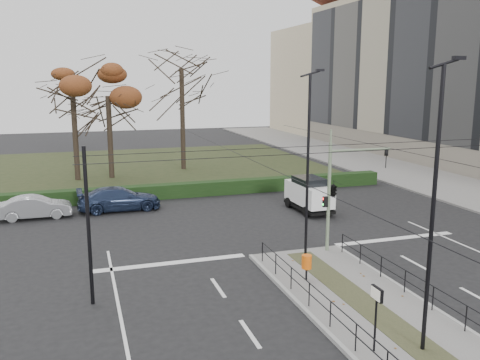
% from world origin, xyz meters
% --- Properties ---
extents(ground, '(140.00, 140.00, 0.00)m').
position_xyz_m(ground, '(0.00, 0.00, 0.00)').
color(ground, black).
rests_on(ground, ground).
extents(median_island, '(4.40, 15.00, 0.14)m').
position_xyz_m(median_island, '(0.00, -2.50, 0.07)').
color(median_island, slate).
rests_on(median_island, ground).
extents(sidewalk_east, '(8.00, 90.00, 0.14)m').
position_xyz_m(sidewalk_east, '(18.00, 22.00, 0.07)').
color(sidewalk_east, slate).
rests_on(sidewalk_east, ground).
extents(park, '(38.00, 26.00, 0.10)m').
position_xyz_m(park, '(-6.00, 32.00, 0.05)').
color(park, black).
rests_on(park, ground).
extents(hedge, '(38.00, 1.00, 1.00)m').
position_xyz_m(hedge, '(-6.00, 18.60, 0.50)').
color(hedge, black).
rests_on(hedge, ground).
extents(median_railing, '(4.14, 13.24, 0.92)m').
position_xyz_m(median_railing, '(0.00, -2.60, 0.98)').
color(median_railing, black).
rests_on(median_railing, median_island).
extents(catenary, '(20.00, 34.00, 6.00)m').
position_xyz_m(catenary, '(0.00, 1.62, 3.42)').
color(catenary, black).
rests_on(catenary, ground).
extents(traffic_light, '(3.59, 2.04, 5.28)m').
position_xyz_m(traffic_light, '(1.81, 4.50, 3.21)').
color(traffic_light, slate).
rests_on(traffic_light, median_island).
extents(litter_bin, '(0.42, 0.42, 1.07)m').
position_xyz_m(litter_bin, '(-1.07, 1.39, 0.90)').
color(litter_bin, black).
rests_on(litter_bin, median_island).
extents(info_panel, '(0.12, 0.54, 2.08)m').
position_xyz_m(info_panel, '(-1.51, -4.42, 1.77)').
color(info_panel, black).
rests_on(info_panel, median_island).
extents(streetlamp_median_near, '(0.74, 0.15, 8.82)m').
position_xyz_m(streetlamp_median_near, '(-0.00, -4.79, 4.62)').
color(streetlamp_median_near, black).
rests_on(streetlamp_median_near, median_island).
extents(streetlamp_median_far, '(0.72, 0.15, 8.64)m').
position_xyz_m(streetlamp_median_far, '(0.15, 4.03, 4.53)').
color(streetlamp_median_far, black).
rests_on(streetlamp_median_far, median_island).
extents(parked_car_second, '(4.26, 1.55, 1.39)m').
position_xyz_m(parked_car_second, '(-12.50, 15.62, 0.70)').
color(parked_car_second, '#93959A').
rests_on(parked_car_second, ground).
extents(parked_car_third, '(5.29, 2.27, 1.52)m').
position_xyz_m(parked_car_third, '(-7.47, 16.05, 0.76)').
color(parked_car_third, '#1E2946').
rests_on(parked_car_third, ground).
extents(white_van, '(1.97, 4.06, 2.21)m').
position_xyz_m(white_van, '(4.12, 12.14, 1.16)').
color(white_van, white).
rests_on(white_van, ground).
extents(rust_tree, '(8.21, 8.21, 10.77)m').
position_xyz_m(rust_tree, '(-9.99, 27.16, 8.27)').
color(rust_tree, black).
rests_on(rust_tree, park).
extents(bare_tree_center, '(7.35, 7.35, 12.29)m').
position_xyz_m(bare_tree_center, '(-0.48, 29.69, 8.67)').
color(bare_tree_center, black).
rests_on(bare_tree_center, park).
extents(bare_tree_near, '(6.53, 6.53, 9.17)m').
position_xyz_m(bare_tree_near, '(-7.21, 27.24, 6.49)').
color(bare_tree_near, black).
rests_on(bare_tree_near, park).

